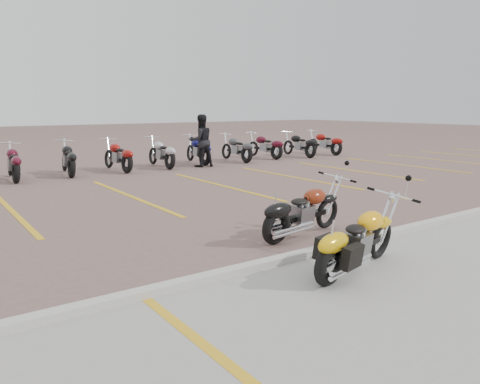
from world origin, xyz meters
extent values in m
plane|color=#6E554F|center=(0.00, 0.00, 0.00)|extent=(100.00, 100.00, 0.00)
cube|color=#9E9B93|center=(0.00, -4.50, 0.01)|extent=(60.00, 5.00, 0.01)
cube|color=#ADAAA3|center=(0.00, -2.00, 0.06)|extent=(60.00, 0.18, 0.12)
torus|color=black|center=(1.06, -2.63, 0.28)|extent=(0.58, 0.22, 0.57)
torus|color=black|center=(-0.27, -2.93, 0.28)|extent=(0.63, 0.28, 0.61)
cube|color=black|center=(0.39, -2.78, 0.33)|extent=(1.14, 0.36, 0.09)
cube|color=slate|center=(0.35, -2.79, 0.39)|extent=(0.42, 0.34, 0.30)
ellipsoid|color=#FDAA0D|center=(0.63, -2.73, 0.65)|extent=(0.56, 0.39, 0.26)
ellipsoid|color=black|center=(0.24, -2.82, 0.62)|extent=(0.39, 0.30, 0.11)
torus|color=black|center=(1.67, -0.98, 0.28)|extent=(0.58, 0.18, 0.57)
torus|color=black|center=(0.32, -1.19, 0.28)|extent=(0.62, 0.24, 0.61)
cube|color=black|center=(1.00, -1.08, 0.33)|extent=(1.15, 0.28, 0.09)
cube|color=slate|center=(0.95, -1.09, 0.39)|extent=(0.41, 0.32, 0.30)
ellipsoid|color=black|center=(1.24, -1.05, 0.65)|extent=(0.55, 0.36, 0.26)
ellipsoid|color=black|center=(0.84, -1.11, 0.62)|extent=(0.37, 0.28, 0.11)
imported|color=black|center=(4.35, 7.93, 0.95)|extent=(1.00, 0.82, 1.90)
camera|label=1|loc=(-4.33, -6.80, 2.20)|focal=35.00mm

